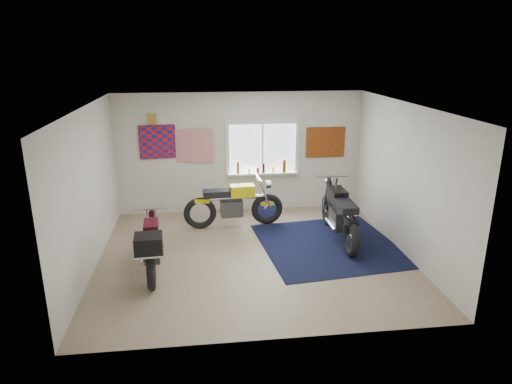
{
  "coord_description": "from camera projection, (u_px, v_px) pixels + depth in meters",
  "views": [
    {
      "loc": [
        -0.87,
        -7.49,
        3.62
      ],
      "look_at": [
        0.1,
        0.4,
        1.09
      ],
      "focal_mm": 32.0,
      "sensor_mm": 36.0,
      "label": 1
    }
  ],
  "objects": [
    {
      "name": "ground",
      "position": [
        253.0,
        256.0,
        8.28
      ],
      "size": [
        5.5,
        5.5,
        0.0
      ],
      "primitive_type": "plane",
      "color": "#9E896B",
      "rests_on": "ground"
    },
    {
      "name": "black_chrome_bike",
      "position": [
        339.0,
        215.0,
        8.86
      ],
      "size": [
        0.68,
        2.24,
        1.15
      ],
      "rotation": [
        0.0,
        0.0,
        1.56
      ],
      "color": "black",
      "rests_on": "navy_rug"
    },
    {
      "name": "triumph_poster",
      "position": [
        325.0,
        142.0,
        10.39
      ],
      "size": [
        0.9,
        0.03,
        0.7
      ],
      "primitive_type": "cube",
      "color": "#A54C14",
      "rests_on": "room_shell"
    },
    {
      "name": "oil_bottles",
      "position": [
        265.0,
        168.0,
        10.31
      ],
      "size": [
        1.13,
        0.09,
        0.3
      ],
      "color": "brown",
      "rests_on": "window_assembly"
    },
    {
      "name": "flag_display",
      "position": [
        152.0,
        119.0,
        9.76
      ],
      "size": [
        1.6,
        0.1,
        1.17
      ],
      "color": "red",
      "rests_on": "room_shell"
    },
    {
      "name": "yellow_triumph",
      "position": [
        233.0,
        205.0,
        9.54
      ],
      "size": [
        2.1,
        0.63,
        1.06
      ],
      "rotation": [
        0.0,
        0.0,
        0.06
      ],
      "color": "black",
      "rests_on": "ground"
    },
    {
      "name": "window_assembly",
      "position": [
        262.0,
        152.0,
        10.26
      ],
      "size": [
        1.66,
        0.17,
        1.26
      ],
      "color": "white",
      "rests_on": "room_shell"
    },
    {
      "name": "navy_rug",
      "position": [
        329.0,
        245.0,
        8.73
      ],
      "size": [
        2.77,
        2.86,
        0.01
      ],
      "primitive_type": "cube",
      "rotation": [
        0.0,
        0.0,
        0.11
      ],
      "color": "black",
      "rests_on": "ground"
    },
    {
      "name": "room_shell",
      "position": [
        253.0,
        168.0,
        7.79
      ],
      "size": [
        5.5,
        5.5,
        5.5
      ],
      "color": "white",
      "rests_on": "ground"
    },
    {
      "name": "maroon_tourer",
      "position": [
        151.0,
        247.0,
        7.46
      ],
      "size": [
        0.58,
        1.89,
        0.96
      ],
      "rotation": [
        0.0,
        0.0,
        1.63
      ],
      "color": "black",
      "rests_on": "ground"
    }
  ]
}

